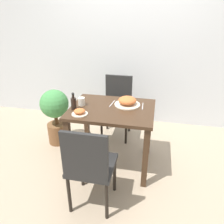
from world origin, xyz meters
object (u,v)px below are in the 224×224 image
at_px(drink_cup, 82,101).
at_px(potted_plant_left, 55,112).
at_px(side_plate, 80,112).
at_px(sauce_bottle, 74,103).
at_px(chair_far, 117,103).
at_px(chair_near, 89,165).
at_px(food_plate, 127,101).

height_order(drink_cup, potted_plant_left, drink_cup).
relative_size(side_plate, drink_cup, 1.85).
xyz_separation_m(drink_cup, sauce_bottle, (-0.05, -0.12, 0.03)).
bearing_deg(potted_plant_left, chair_far, 28.12).
height_order(chair_near, drink_cup, chair_near).
height_order(food_plate, drink_cup, food_plate).
bearing_deg(chair_far, chair_near, -89.15).
height_order(chair_far, drink_cup, chair_far).
bearing_deg(side_plate, drink_cup, 104.10).
relative_size(chair_far, potted_plant_left, 1.13).
bearing_deg(chair_near, chair_far, -89.15).
distance_m(chair_near, drink_cup, 0.83).
height_order(chair_far, sauce_bottle, sauce_bottle).
distance_m(food_plate, side_plate, 0.58).
distance_m(chair_near, potted_plant_left, 1.31).
distance_m(food_plate, potted_plant_left, 1.10).
bearing_deg(potted_plant_left, chair_near, -51.33).
relative_size(chair_near, food_plate, 3.02).
relative_size(food_plate, drink_cup, 3.22).
bearing_deg(potted_plant_left, food_plate, -10.39).
bearing_deg(drink_cup, side_plate, -75.90).
bearing_deg(side_plate, food_plate, 37.87).
bearing_deg(drink_cup, sauce_bottle, -110.97).
xyz_separation_m(side_plate, sauce_bottle, (-0.11, 0.11, 0.05)).
xyz_separation_m(chair_far, sauce_bottle, (-0.33, -0.86, 0.33)).
height_order(food_plate, side_plate, food_plate).
bearing_deg(sauce_bottle, side_plate, -46.71).
bearing_deg(potted_plant_left, drink_cup, -30.81).
xyz_separation_m(chair_far, side_plate, (-0.22, -0.97, 0.28)).
relative_size(drink_cup, potted_plant_left, 0.12).
distance_m(chair_far, drink_cup, 0.84).
bearing_deg(sauce_bottle, food_plate, 23.09).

